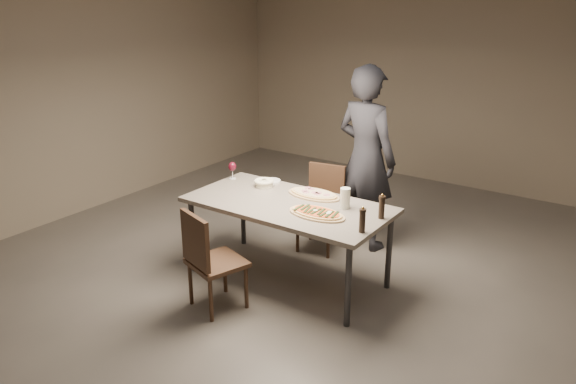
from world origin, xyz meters
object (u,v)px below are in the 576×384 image
Objects in this scene: carafe at (345,198)px; chair_near at (208,256)px; chair_far at (323,202)px; dining_table at (288,209)px; pepper_mill_left at (382,207)px; bread_basket at (264,182)px; diner at (366,158)px; zucchini_pizza at (317,213)px; ham_pizza at (314,194)px.

carafe reaches higher than chair_near.
chair_far is at bearing 133.60° from carafe.
pepper_mill_left reaches higher than dining_table.
diner is (0.64, 0.85, 0.14)m from bread_basket.
pepper_mill_left reaches higher than carafe.
dining_table is 0.86m from pepper_mill_left.
chair_far is at bearing 145.41° from pepper_mill_left.
zucchini_pizza is 0.28× the size of diner.
ham_pizza is 2.88× the size of carafe.
zucchini_pizza is 0.30m from carafe.
zucchini_pizza is 0.46m from ham_pizza.
bread_basket is 0.91m from carafe.
diner is (-0.16, 1.17, 0.16)m from zucchini_pizza.
bread_basket is 0.88× the size of pepper_mill_left.
ham_pizza is at bearing 103.21° from chair_far.
bread_basket is 0.22× the size of chair_far.
carafe is 1.25m from chair_near.
diner is at bearing -147.74° from chair_far.
bread_basket is (-0.79, 0.33, 0.02)m from zucchini_pizza.
ham_pizza is 1.16m from chair_near.
dining_table is 9.56× the size of bread_basket.
diner is (-0.63, 0.94, 0.08)m from pepper_mill_left.
bread_basket is 1.09m from chair_near.
bread_basket reaches higher than dining_table.
bread_basket is 1.05× the size of carafe.
zucchini_pizza is at bearing -15.19° from dining_table.
zucchini_pizza is at bearing -153.37° from pepper_mill_left.
chair_near is (-0.60, -0.70, -0.28)m from zucchini_pizza.
chair_near is at bearing -138.81° from pepper_mill_left.
bread_basket is at bearing 51.70° from chair_far.
diner is at bearing 106.67° from carafe.
bread_basket is 0.22× the size of chair_near.
carafe is at bearing -17.81° from ham_pizza.
carafe is at bearing 19.87° from dining_table.
dining_table is at bearing -110.04° from ham_pizza.
bread_basket is 1.07m from diner.
dining_table is 0.52m from carafe.
chair_near reaches higher than zucchini_pizza.
carafe reaches higher than bread_basket.
dining_table is 0.83m from chair_far.
diner is at bearing 94.69° from chair_near.
zucchini_pizza is at bearing -56.58° from ham_pizza.
pepper_mill_left is at bearing -4.04° from bread_basket.
zucchini_pizza is 1.00× the size of ham_pizza.
carafe is (0.47, 0.17, 0.15)m from dining_table.
carafe is (0.91, -0.06, 0.05)m from bread_basket.
chair_near reaches higher than bread_basket.
dining_table is 3.49× the size of ham_pizza.
diner is (0.32, 0.28, 0.45)m from chair_far.
dining_table is 1.12m from diner.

